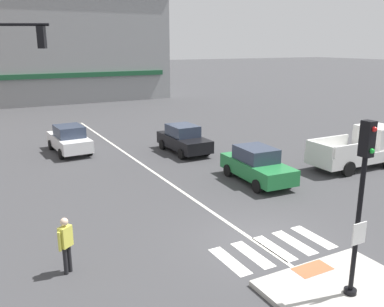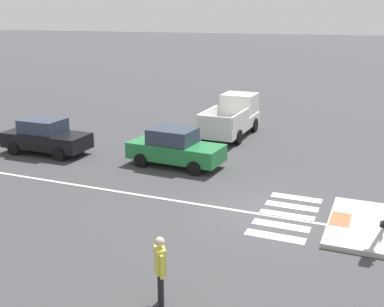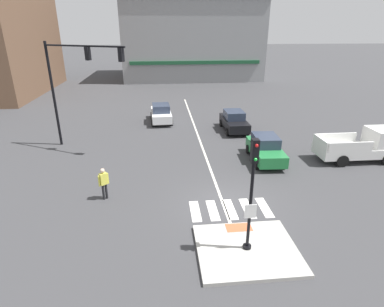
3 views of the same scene
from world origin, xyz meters
The scene contains 16 objects.
ground_plane centered at (0.00, 0.00, 0.00)m, with size 300.00×300.00×0.00m, color #3D3D3F.
traffic_island centered at (0.00, -3.46, 0.07)m, with size 3.85×3.33×0.15m, color #B2AFA8.
tactile_pad_front centered at (0.00, -2.15, 0.15)m, with size 1.10×0.60×0.01m, color #DB5B38.
signal_pole centered at (0.00, -3.47, 2.83)m, with size 0.44×0.38×4.44m.
crosswalk_stripe_a centered at (-1.67, -0.46, 0.00)m, with size 0.44×1.80×0.01m, color silver.
crosswalk_stripe_b centered at (-0.84, -0.46, 0.00)m, with size 0.44×1.80×0.01m, color silver.
crosswalk_stripe_c centered at (0.00, -0.46, 0.00)m, with size 0.44×1.80×0.01m, color silver.
crosswalk_stripe_d centered at (0.84, -0.46, 0.00)m, with size 0.44×1.80×0.01m, color silver.
crosswalk_stripe_e centered at (1.67, -0.46, 0.00)m, with size 0.44×1.80×0.01m, color silver.
lane_centre_line centered at (-0.24, 10.00, 0.00)m, with size 0.14×28.00×0.01m, color silver.
building_corner_right centered at (2.31, 43.22, 6.31)m, with size 22.37×16.31×12.59m.
car_green_eastbound_mid centered at (3.48, 5.14, 0.81)m, with size 2.02×4.19×1.64m.
car_black_eastbound_far centered at (2.90, 11.57, 0.81)m, with size 1.88×4.12×1.64m.
car_white_westbound_distant centered at (-3.11, 14.72, 0.81)m, with size 2.00×4.18×1.64m.
pickup_truck_white_cross_right centered at (9.79, 4.56, 0.98)m, with size 5.11×2.09×2.08m.
pedestrian_at_curb_left centered at (-6.06, 1.15, 0.98)m, with size 0.46×0.39×1.67m.
Camera 1 is at (-7.83, -9.64, 6.26)m, focal length 38.38 mm.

